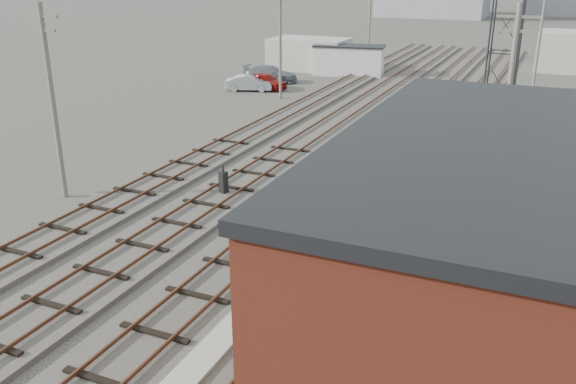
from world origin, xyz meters
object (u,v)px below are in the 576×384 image
Objects in this scene: signal_mast at (274,359)px; car_grey at (270,74)px; site_trailer at (349,60)px; car_silver at (249,83)px; car_red at (265,81)px; switch_stand at (223,183)px.

signal_mast reaches higher than car_grey.
car_silver is (-5.39, -11.35, -0.81)m from site_trailer.
site_trailer is (-14.69, 49.08, -1.11)m from signal_mast.
car_red reaches higher than car_silver.
car_red is at bearing 116.11° from signal_mast.
car_red is at bearing -168.25° from car_grey.
car_silver is 0.79× the size of car_grey.
signal_mast is 16.90m from switch_stand.
switch_stand is at bearing 123.42° from signal_mast.
switch_stand is 0.28× the size of car_grey.
signal_mast is 1.06× the size of car_silver.
car_silver is at bearing 175.70° from car_grey.
switch_stand is at bearing -165.64° from car_grey.
site_trailer is at bearing -47.04° from car_grey.
car_grey is (-20.29, 42.45, -1.84)m from signal_mast.
car_silver is (-20.08, 37.73, -1.92)m from signal_mast.
car_grey reaches higher than car_red.
car_grey is (-11.04, 28.44, 0.06)m from switch_stand.
car_grey is at bearing 115.54° from signal_mast.
site_trailer is at bearing -44.79° from car_silver.
car_silver is at bearing 162.25° from car_red.
switch_stand is 0.35× the size of car_red.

